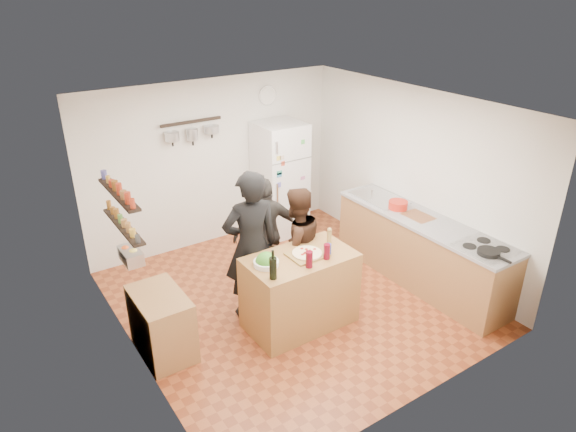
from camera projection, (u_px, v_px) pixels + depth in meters
room_shell at (275, 201)px, 6.38m from camera, size 4.20×4.20×4.20m
prep_island at (300, 291)px, 5.98m from camera, size 1.25×0.72×0.91m
pizza_board at (307, 255)px, 5.81m from camera, size 0.42×0.34×0.02m
pizza at (307, 253)px, 5.80m from camera, size 0.34×0.34×0.02m
salad_bowl at (266, 263)px, 5.60m from camera, size 0.28×0.28×0.06m
wine_bottle at (273, 268)px, 5.32m from camera, size 0.08×0.08×0.24m
wine_glass_near at (309, 259)px, 5.54m from camera, size 0.08×0.08×0.19m
wine_glass_far at (327, 252)px, 5.71m from camera, size 0.07×0.07×0.18m
pepper_mill at (329, 238)px, 6.02m from camera, size 0.05×0.05×0.17m
salt_canister at (328, 249)px, 5.82m from camera, size 0.08×0.08×0.12m
person_left at (251, 246)px, 5.98m from camera, size 0.74×0.55×1.86m
person_center at (296, 246)px, 6.31m from camera, size 0.75×0.59×1.53m
person_back at (266, 233)px, 6.66m from camera, size 0.94×0.54×1.51m
counter_run at (420, 251)px, 6.87m from camera, size 0.63×2.63×0.90m
stove_top at (486, 249)px, 5.96m from camera, size 0.60×0.62×0.02m
skillet at (489, 252)px, 5.81m from camera, size 0.25×0.25×0.05m
sink at (379, 198)px, 7.31m from camera, size 0.50×0.80×0.03m
cutting_board at (418, 217)px, 6.75m from camera, size 0.30×0.40×0.02m
red_bowl at (398, 205)px, 6.95m from camera, size 0.26×0.26×0.11m
fridge at (280, 179)px, 8.03m from camera, size 0.70×0.68×1.80m
wall_clock at (268, 95)px, 7.75m from camera, size 0.30×0.03×0.30m
spice_shelf_lower at (123, 226)px, 5.16m from camera, size 0.12×1.00×0.02m
spice_shelf_upper at (118, 194)px, 5.01m from camera, size 0.12×1.00×0.02m
produce_basket at (131, 256)px, 5.33m from camera, size 0.18×0.35×0.14m
side_table at (162, 324)px, 5.56m from camera, size 0.50×0.80×0.73m
pot_rack at (191, 122)px, 7.12m from camera, size 0.90×0.04×0.04m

